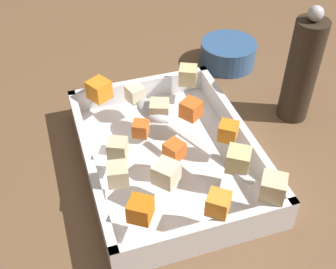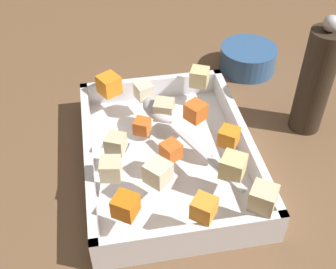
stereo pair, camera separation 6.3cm
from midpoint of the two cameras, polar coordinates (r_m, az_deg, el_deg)
name	(u,v)px [view 1 (the left image)]	position (r m, az deg, el deg)	size (l,w,h in m)	color
ground_plane	(174,158)	(0.69, -1.88, -3.21)	(4.00, 4.00, 0.00)	brown
baking_dish	(168,158)	(0.67, -2.72, -3.19)	(0.33, 0.25, 0.05)	silver
carrot_chunk_corner_se	(218,203)	(0.54, 3.24, -9.16)	(0.03, 0.03, 0.03)	orange
carrot_chunk_center	(140,210)	(0.54, -7.06, -9.89)	(0.03, 0.03, 0.03)	orange
carrot_chunk_corner_ne	(174,150)	(0.61, -2.15, -2.21)	(0.02, 0.02, 0.02)	orange
carrot_chunk_near_spoon	(141,129)	(0.64, -6.43, 0.64)	(0.02, 0.02, 0.02)	orange
carrot_chunk_heap_side	(99,90)	(0.72, -11.51, 5.66)	(0.03, 0.03, 0.03)	orange
carrot_chunk_far_right	(228,131)	(0.63, 5.06, 0.29)	(0.03, 0.03, 0.03)	orange
carrot_chunk_mid_left	(191,109)	(0.67, 0.32, 3.23)	(0.03, 0.03, 0.03)	orange
potato_chunk_corner_nw	(118,148)	(0.61, -9.55, -1.93)	(0.03, 0.03, 0.03)	beige
potato_chunk_heap_top	(238,160)	(0.59, 6.18, -3.44)	(0.03, 0.03, 0.03)	#E0CC89
potato_chunk_corner_sw	(135,93)	(0.71, -6.89, 5.26)	(0.03, 0.03, 0.03)	beige
potato_chunk_far_left	(273,187)	(0.56, 10.48, -6.98)	(0.03, 0.03, 0.03)	beige
potato_chunk_rim_edge	(188,75)	(0.74, 0.17, 7.70)	(0.03, 0.03, 0.03)	#E0CC89
potato_chunk_back_center	(159,110)	(0.67, -3.84, 3.10)	(0.03, 0.03, 0.03)	beige
potato_chunk_near_right	(118,174)	(0.58, -9.71, -5.28)	(0.03, 0.03, 0.03)	beige
potato_chunk_front_center	(166,173)	(0.57, -3.42, -5.22)	(0.03, 0.03, 0.03)	beige
serving_spoon	(160,115)	(0.67, -3.73, 2.44)	(0.22, 0.12, 0.02)	silver
pepper_mill	(302,70)	(0.74, 14.75, 8.05)	(0.05, 0.05, 0.20)	#2D2319
small_prep_bowl	(228,53)	(0.89, 5.80, 10.43)	(0.11, 0.11, 0.05)	#33598C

